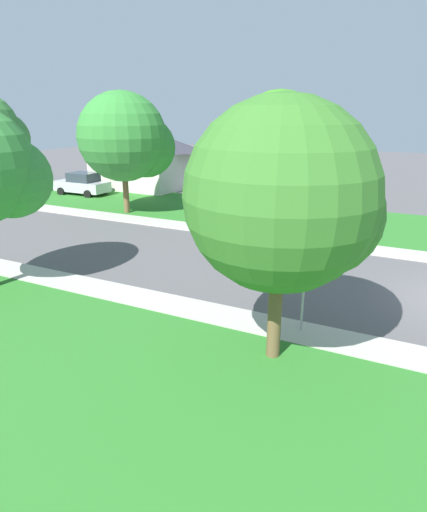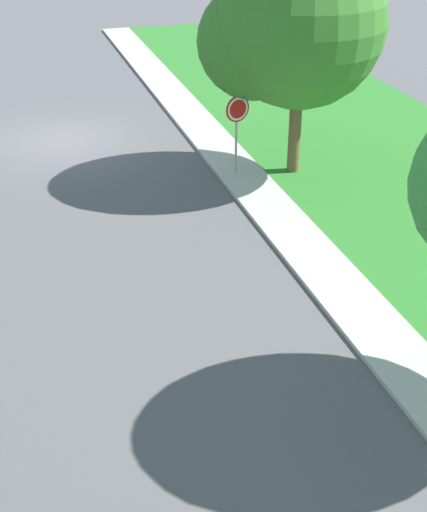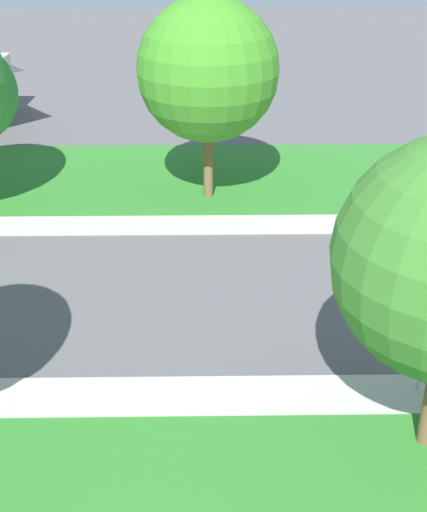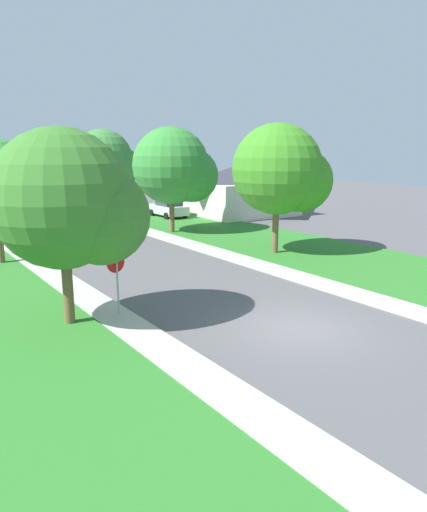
% 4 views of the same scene
% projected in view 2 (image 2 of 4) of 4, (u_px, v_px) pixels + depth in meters
% --- Properties ---
extents(ground_plane, '(120.00, 120.00, 0.00)m').
position_uv_depth(ground_plane, '(63.00, 140.00, 24.67)').
color(ground_plane, '#565456').
extents(sidewalk_west, '(1.40, 56.00, 0.10)m').
position_uv_depth(sidewalk_west, '(354.00, 304.00, 15.81)').
color(sidewalk_west, '#B7B2A8').
rests_on(sidewalk_west, ground).
extents(stop_sign_far_corner, '(0.90, 0.90, 2.77)m').
position_uv_depth(stop_sign_far_corner, '(237.00, 114.00, 21.11)').
color(stop_sign_far_corner, '#9E9EA3').
rests_on(stop_sign_far_corner, ground).
extents(tree_sidewalk_far, '(5.02, 4.67, 6.72)m').
position_uv_depth(tree_sidewalk_far, '(289.00, 28.00, 20.26)').
color(tree_sidewalk_far, brown).
rests_on(tree_sidewalk_far, ground).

